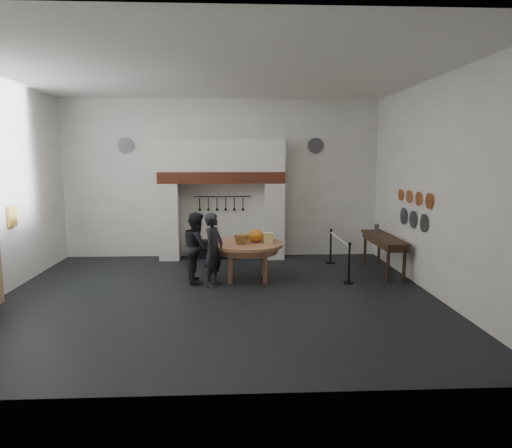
{
  "coord_description": "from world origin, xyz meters",
  "views": [
    {
      "loc": [
        0.34,
        -9.21,
        2.86
      ],
      "look_at": [
        0.84,
        1.12,
        1.35
      ],
      "focal_mm": 32.0,
      "sensor_mm": 36.0,
      "label": 1
    }
  ],
  "objects_px": {
    "iron_range": "(222,249)",
    "side_table": "(384,237)",
    "work_table": "(247,244)",
    "visitor_far": "(197,247)",
    "barrier_post_far": "(331,247)",
    "barrier_post_near": "(349,264)",
    "visitor_near": "(214,250)"
  },
  "relations": [
    {
      "from": "iron_range",
      "to": "visitor_far",
      "type": "xyz_separation_m",
      "value": [
        -0.52,
        -2.54,
        0.56
      ]
    },
    {
      "from": "work_table",
      "to": "barrier_post_far",
      "type": "xyz_separation_m",
      "value": [
        2.32,
        1.52,
        -0.39
      ]
    },
    {
      "from": "visitor_near",
      "to": "barrier_post_far",
      "type": "relative_size",
      "value": 1.84
    },
    {
      "from": "visitor_far",
      "to": "barrier_post_far",
      "type": "bearing_deg",
      "value": -74.81
    },
    {
      "from": "work_table",
      "to": "barrier_post_near",
      "type": "distance_m",
      "value": 2.4
    },
    {
      "from": "side_table",
      "to": "barrier_post_far",
      "type": "bearing_deg",
      "value": 140.42
    },
    {
      "from": "work_table",
      "to": "barrier_post_far",
      "type": "height_order",
      "value": "barrier_post_far"
    },
    {
      "from": "iron_range",
      "to": "side_table",
      "type": "xyz_separation_m",
      "value": [
        4.1,
        -1.82,
        0.62
      ]
    },
    {
      "from": "side_table",
      "to": "iron_range",
      "type": "bearing_deg",
      "value": 156.1
    },
    {
      "from": "iron_range",
      "to": "barrier_post_near",
      "type": "relative_size",
      "value": 2.11
    },
    {
      "from": "visitor_far",
      "to": "visitor_near",
      "type": "bearing_deg",
      "value": -145.38
    },
    {
      "from": "side_table",
      "to": "barrier_post_far",
      "type": "relative_size",
      "value": 2.44
    },
    {
      "from": "iron_range",
      "to": "side_table",
      "type": "relative_size",
      "value": 0.86
    },
    {
      "from": "iron_range",
      "to": "barrier_post_far",
      "type": "height_order",
      "value": "barrier_post_far"
    },
    {
      "from": "side_table",
      "to": "work_table",
      "type": "bearing_deg",
      "value": -170.44
    },
    {
      "from": "iron_range",
      "to": "side_table",
      "type": "distance_m",
      "value": 4.53
    },
    {
      "from": "iron_range",
      "to": "visitor_far",
      "type": "distance_m",
      "value": 2.65
    },
    {
      "from": "work_table",
      "to": "visitor_far",
      "type": "distance_m",
      "value": 1.17
    },
    {
      "from": "visitor_near",
      "to": "barrier_post_far",
      "type": "height_order",
      "value": "visitor_near"
    },
    {
      "from": "iron_range",
      "to": "visitor_near",
      "type": "relative_size",
      "value": 1.15
    },
    {
      "from": "side_table",
      "to": "barrier_post_near",
      "type": "relative_size",
      "value": 2.44
    },
    {
      "from": "work_table",
      "to": "visitor_near",
      "type": "distance_m",
      "value": 0.94
    },
    {
      "from": "barrier_post_far",
      "to": "work_table",
      "type": "bearing_deg",
      "value": -146.69
    },
    {
      "from": "iron_range",
      "to": "work_table",
      "type": "distance_m",
      "value": 2.55
    },
    {
      "from": "visitor_near",
      "to": "barrier_post_near",
      "type": "bearing_deg",
      "value": -64.19
    },
    {
      "from": "work_table",
      "to": "side_table",
      "type": "height_order",
      "value": "side_table"
    },
    {
      "from": "iron_range",
      "to": "visitor_near",
      "type": "distance_m",
      "value": 3.0
    },
    {
      "from": "work_table",
      "to": "visitor_far",
      "type": "height_order",
      "value": "visitor_far"
    },
    {
      "from": "visitor_near",
      "to": "visitor_far",
      "type": "xyz_separation_m",
      "value": [
        -0.4,
        0.4,
        -0.02
      ]
    },
    {
      "from": "iron_range",
      "to": "side_table",
      "type": "height_order",
      "value": "side_table"
    },
    {
      "from": "visitor_far",
      "to": "side_table",
      "type": "xyz_separation_m",
      "value": [
        4.62,
        0.73,
        0.06
      ]
    },
    {
      "from": "visitor_near",
      "to": "barrier_post_near",
      "type": "distance_m",
      "value": 3.11
    }
  ]
}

